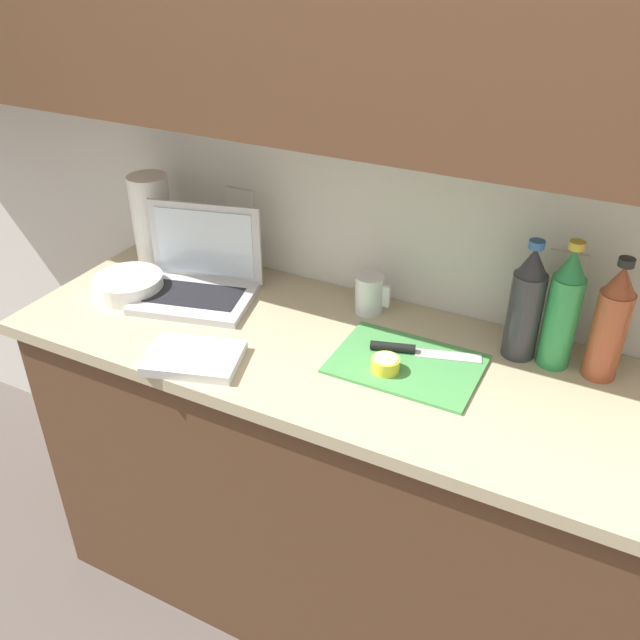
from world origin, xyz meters
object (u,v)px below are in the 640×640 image
Objects in this scene: cutting_board at (406,364)px; measuring_cup at (370,294)px; bottle_oil_tall at (563,310)px; paper_towel_roll at (153,220)px; laptop at (199,275)px; bottle_green_soda at (610,324)px; lemon_half_cut at (385,364)px; bowl_white at (129,285)px; knife at (406,349)px; bottle_water_clear at (526,304)px.

measuring_cup reaches higher than cutting_board.
bottle_oil_tall is 1.19m from paper_towel_roll.
bottle_green_soda is (1.05, 0.11, 0.08)m from laptop.
bowl_white is (-0.79, 0.03, 0.00)m from lemon_half_cut.
bowl_white reaches higher than lemon_half_cut.
paper_towel_roll is (-0.85, 0.22, 0.11)m from lemon_half_cut.
cutting_board is at bearing 1.75° from bowl_white.
bottle_green_soda is 1.58× the size of bowl_white.
paper_towel_roll is (-0.70, -0.02, 0.08)m from measuring_cup.
cutting_board is 0.05m from knife.
paper_towel_roll is at bearing 165.36° from lemon_half_cut.
bottle_oil_tall is 1.66× the size of bowl_white.
knife is 0.83× the size of bottle_oil_tall.
laptop is 0.65m from cutting_board.
bottle_green_soda reaches higher than cutting_board.
bowl_white is (-0.82, -0.03, 0.02)m from cutting_board.
bottle_water_clear reaches higher than cutting_board.
laptop is 1.05× the size of cutting_board.
bottle_water_clear is at bearing -7.29° from laptop.
bottle_green_soda is 1.10× the size of paper_towel_roll.
paper_towel_roll is (-0.05, 0.19, 0.11)m from bowl_white.
bottle_green_soda is at bearing -0.06° from knife.
bottle_oil_tall is (0.95, 0.11, 0.09)m from laptop.
bottle_water_clear reaches higher than lemon_half_cut.
bottle_water_clear is 0.41m from measuring_cup.
knife is 0.10m from lemon_half_cut.
paper_towel_roll is (-0.86, 0.13, 0.12)m from knife.
bottle_water_clear is 1.10× the size of paper_towel_roll.
lemon_half_cut is 0.22× the size of bottle_green_soda.
bottle_water_clear is (0.26, 0.22, 0.11)m from lemon_half_cut.
lemon_half_cut reaches higher than knife.
paper_towel_roll reaches higher than cutting_board.
knife is 0.88m from paper_towel_roll.
cutting_board is 1.14× the size of bottle_water_clear.
bottle_oil_tall is at bearing 180.00° from bottle_green_soda.
cutting_board is at bearing 57.73° from lemon_half_cut.
cutting_board is 1.26× the size of paper_towel_roll.
bowl_white is at bearing -170.24° from bottle_oil_tall.
lemon_half_cut is at bearing -58.74° from measuring_cup.
lemon_half_cut is 0.42m from bottle_oil_tall.
bottle_green_soda reaches higher than knife.
laptop is 0.96m from bottle_oil_tall.
bottle_green_soda is 0.95× the size of bottle_oil_tall.
cutting_board is 3.25× the size of measuring_cup.
bottle_water_clear reaches higher than bowl_white.
knife is at bearing -163.33° from bottle_green_soda.
paper_towel_roll is at bearing -179.95° from bottle_oil_tall.
bottle_oil_tall is at bearing 33.12° from lemon_half_cut.
measuring_cup is 0.70m from paper_towel_roll.
bottle_green_soda is 1.00× the size of bottle_water_clear.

